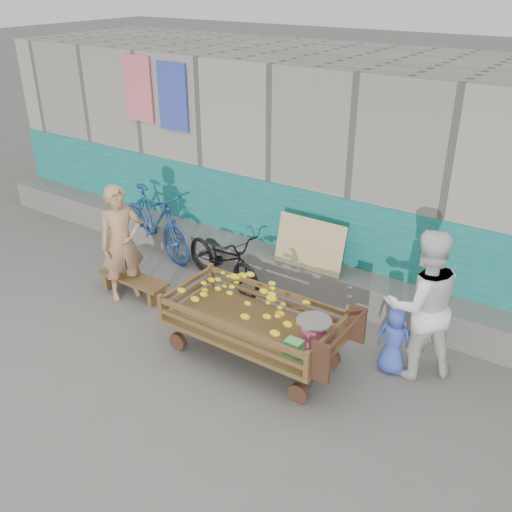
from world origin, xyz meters
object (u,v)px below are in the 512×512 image
Objects in this scene: banana_cart at (250,311)px; bicycle_dark at (223,258)px; vendor_man at (122,243)px; woman at (422,304)px; child at (394,340)px; bicycle_blue at (155,222)px; bench at (134,282)px.

bicycle_dark is at bearing 136.98° from banana_cart.
vendor_man is (-2.23, 0.20, 0.17)m from banana_cart.
woman is at bearing -81.95° from bicycle_dark.
vendor_man is at bearing 1.70° from child.
vendor_man is at bearing 153.94° from bicycle_dark.
bicycle_blue is (-4.48, 0.59, -0.33)m from woman.
banana_cart is 1.81m from bicycle_dark.
bench is 1.30× the size of child.
woman reaches higher than vendor_man.
child is 2.84m from bicycle_dark.
bicycle_blue is at bearing -47.82° from woman.
woman reaches higher than bicycle_blue.
child is 4.34m from bicycle_blue.
bench is at bearing -137.81° from bicycle_blue.
bicycle_dark is 1.51m from bicycle_blue.
woman is at bearing -84.08° from bicycle_blue.
child is at bearing -4.19° from woman.
child reaches higher than bench.
vendor_man reaches higher than bicycle_blue.
bicycle_blue is (-0.63, 1.15, 0.35)m from bench.
banana_cart is 2.25m from vendor_man.
bicycle_blue reaches higher than child.
woman is 2.11× the size of child.
bicycle_dark is at bearing -14.32° from vendor_man.
banana_cart is 1.64m from child.
bench is 1.36m from bicycle_blue.
bicycle_blue is (-1.49, 0.20, 0.12)m from bicycle_dark.
bench is 1.30m from bicycle_dark.
woman is at bearing -53.47° from vendor_man.
woman is (1.68, 0.83, 0.24)m from banana_cart.
bench is 3.68m from child.
vendor_man is 3.76m from child.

